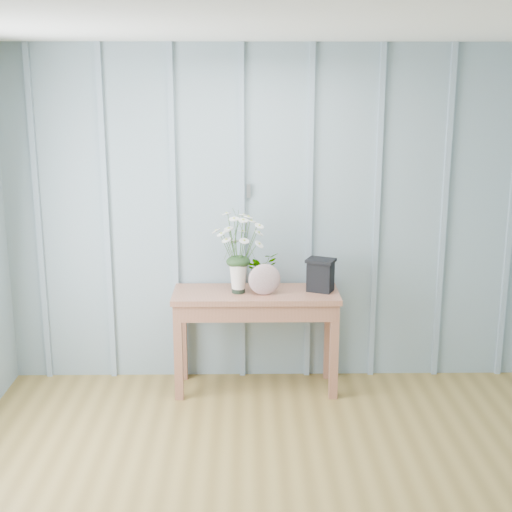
{
  "coord_description": "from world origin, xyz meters",
  "views": [
    {
      "loc": [
        -0.22,
        -2.94,
        2.25
      ],
      "look_at": [
        -0.15,
        1.94,
        1.03
      ],
      "focal_mm": 50.0,
      "sensor_mm": 36.0,
      "label": 1
    }
  ],
  "objects_px": {
    "sideboard": "(256,307)",
    "felt_disc_vessel": "(265,279)",
    "carved_box": "(321,275)",
    "daisy_vase": "(238,242)"
  },
  "relations": [
    {
      "from": "sideboard",
      "to": "carved_box",
      "type": "bearing_deg",
      "value": 1.91
    },
    {
      "from": "daisy_vase",
      "to": "carved_box",
      "type": "distance_m",
      "value": 0.65
    },
    {
      "from": "daisy_vase",
      "to": "carved_box",
      "type": "relative_size",
      "value": 2.48
    },
    {
      "from": "daisy_vase",
      "to": "sideboard",
      "type": "bearing_deg",
      "value": 7.39
    },
    {
      "from": "sideboard",
      "to": "daisy_vase",
      "type": "xyz_separation_m",
      "value": [
        -0.13,
        -0.02,
        0.49
      ]
    },
    {
      "from": "sideboard",
      "to": "carved_box",
      "type": "relative_size",
      "value": 4.99
    },
    {
      "from": "sideboard",
      "to": "daisy_vase",
      "type": "height_order",
      "value": "daisy_vase"
    },
    {
      "from": "sideboard",
      "to": "daisy_vase",
      "type": "relative_size",
      "value": 2.01
    },
    {
      "from": "carved_box",
      "to": "felt_disc_vessel",
      "type": "bearing_deg",
      "value": -167.3
    },
    {
      "from": "sideboard",
      "to": "felt_disc_vessel",
      "type": "distance_m",
      "value": 0.25
    }
  ]
}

